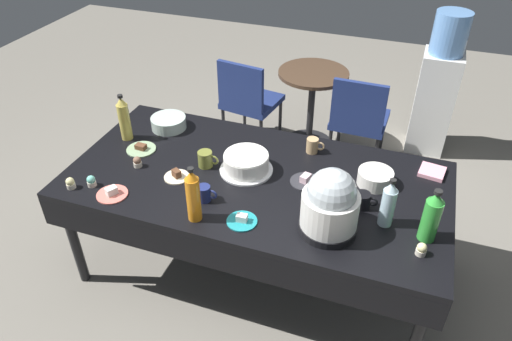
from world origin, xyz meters
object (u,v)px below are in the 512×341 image
(coffee_mug_olive, at_px, (206,159))
(cupcake_rose, at_px, (91,181))
(coffee_mug_tan, at_px, (313,145))
(maroon_chair_left, at_px, (248,98))
(cupcake_lemon, at_px, (137,162))
(maroon_chair_right, at_px, (359,117))
(coffee_mug_black, at_px, (363,200))
(water_cooler, at_px, (437,88))
(glass_salad_bowl, at_px, (169,123))
(slow_cooker, at_px, (330,204))
(soda_bottle_lime_soda, at_px, (431,217))
(soda_bottle_water, at_px, (388,204))
(dessert_plate_charcoal, at_px, (305,181))
(dessert_plate_coral, at_px, (112,193))
(coffee_mug_navy, at_px, (205,193))
(dessert_plate_teal, at_px, (242,220))
(soda_bottle_ginger_ale, at_px, (124,119))
(dessert_plate_sage, at_px, (141,149))
(cupcake_vanilla, at_px, (70,183))
(round_cafe_table, at_px, (312,95))
(potluck_table, at_px, (256,186))
(ceramic_snack_bowl, at_px, (375,178))
(soda_bottle_orange_juice, at_px, (193,196))
(dessert_plate_cream, at_px, (177,176))
(cupcake_mint, at_px, (421,249))
(frosted_layer_cake, at_px, (246,163))

(coffee_mug_olive, bearing_deg, cupcake_rose, -143.43)
(coffee_mug_tan, height_order, maroon_chair_left, maroon_chair_left)
(cupcake_lemon, relative_size, maroon_chair_right, 0.08)
(coffee_mug_black, bearing_deg, water_cooler, 80.29)
(coffee_mug_olive, bearing_deg, glass_salad_bowl, 142.35)
(glass_salad_bowl, distance_m, maroon_chair_right, 1.57)
(slow_cooker, relative_size, soda_bottle_lime_soda, 1.21)
(cupcake_lemon, relative_size, soda_bottle_water, 0.24)
(dessert_plate_charcoal, bearing_deg, maroon_chair_right, 84.99)
(cupcake_rose, height_order, maroon_chair_left, maroon_chair_left)
(dessert_plate_coral, xyz_separation_m, cupcake_rose, (-0.15, 0.03, 0.02))
(dessert_plate_coral, relative_size, coffee_mug_navy, 1.51)
(dessert_plate_teal, height_order, soda_bottle_ginger_ale, soda_bottle_ginger_ale)
(cupcake_lemon, height_order, cupcake_rose, same)
(dessert_plate_sage, height_order, cupcake_vanilla, cupcake_vanilla)
(coffee_mug_black, bearing_deg, round_cafe_table, 112.08)
(water_cooler, bearing_deg, potluck_table, -116.68)
(glass_salad_bowl, height_order, water_cooler, water_cooler)
(dessert_plate_sage, xyz_separation_m, water_cooler, (1.74, 1.88, -0.17))
(soda_bottle_water, height_order, coffee_mug_tan, soda_bottle_water)
(cupcake_rose, relative_size, coffee_mug_olive, 0.52)
(dessert_plate_coral, height_order, dessert_plate_charcoal, same)
(ceramic_snack_bowl, height_order, cupcake_vanilla, ceramic_snack_bowl)
(potluck_table, bearing_deg, round_cafe_table, 91.79)
(soda_bottle_orange_juice, bearing_deg, coffee_mug_tan, 62.28)
(coffee_mug_navy, bearing_deg, round_cafe_table, 85.64)
(dessert_plate_cream, relative_size, cupcake_lemon, 2.20)
(glass_salad_bowl, relative_size, dessert_plate_cream, 1.57)
(soda_bottle_water, distance_m, maroon_chair_right, 1.62)
(dessert_plate_coral, bearing_deg, cupcake_lemon, 91.55)
(soda_bottle_ginger_ale, xyz_separation_m, water_cooler, (1.89, 1.79, -0.31))
(soda_bottle_orange_juice, bearing_deg, potluck_table, 67.54)
(dessert_plate_cream, bearing_deg, coffee_mug_black, 5.19)
(potluck_table, relative_size, dessert_plate_charcoal, 12.51)
(cupcake_mint, height_order, maroon_chair_right, maroon_chair_right)
(dessert_plate_cream, distance_m, dessert_plate_charcoal, 0.74)
(potluck_table, relative_size, water_cooler, 1.77)
(soda_bottle_lime_soda, relative_size, coffee_mug_navy, 2.60)
(ceramic_snack_bowl, distance_m, water_cooler, 1.78)
(dessert_plate_charcoal, relative_size, water_cooler, 0.14)
(potluck_table, distance_m, soda_bottle_lime_soda, 1.00)
(dessert_plate_coral, relative_size, cupcake_lemon, 2.56)
(coffee_mug_black, bearing_deg, dessert_plate_coral, -164.75)
(coffee_mug_olive, bearing_deg, dessert_plate_cream, -124.62)
(frosted_layer_cake, distance_m, slow_cooker, 0.67)
(dessert_plate_coral, relative_size, soda_bottle_lime_soda, 0.58)
(ceramic_snack_bowl, bearing_deg, coffee_mug_tan, 153.90)
(coffee_mug_olive, bearing_deg, maroon_chair_right, 62.27)
(dessert_plate_coral, relative_size, coffee_mug_tan, 1.50)
(dessert_plate_teal, relative_size, dessert_plate_sage, 0.87)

